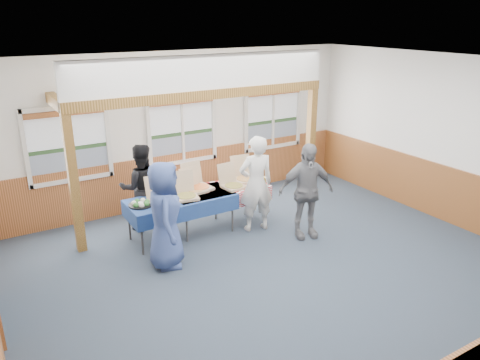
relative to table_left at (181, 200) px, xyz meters
name	(u,v)px	position (x,y,z in m)	size (l,w,h in m)	color
floor	(276,270)	(0.77, -1.92, -0.70)	(8.00, 8.00, 0.00)	#293743
ceiling	(282,66)	(0.77, -1.92, 2.50)	(8.00, 8.00, 0.00)	white
wall_back	(181,129)	(0.77, 1.58, 0.90)	(8.00, 8.00, 0.00)	silver
wall_right	(450,140)	(4.77, -1.92, 0.90)	(8.00, 8.00, 0.00)	silver
wainscot_back	(184,177)	(0.77, 1.55, -0.15)	(7.98, 0.05, 1.10)	brown
wainscot_right	(441,192)	(4.74, -1.92, -0.15)	(0.05, 6.98, 1.10)	brown
window_left	(68,140)	(-1.53, 1.54, 0.98)	(1.56, 0.10, 1.46)	silver
window_mid	(182,126)	(0.77, 1.54, 0.98)	(1.56, 0.10, 1.46)	silver
window_right	(273,114)	(3.07, 1.54, 0.98)	(1.56, 0.10, 1.46)	silver
post_left	(74,185)	(-1.73, 0.38, 0.50)	(0.15, 0.15, 2.40)	#543912
post_right	(310,144)	(3.27, 0.38, 0.50)	(0.15, 0.15, 2.40)	#543912
cross_beam	(207,94)	(0.77, 0.38, 1.79)	(5.15, 0.18, 0.18)	#543912
table_left	(181,200)	(0.00, 0.00, 0.00)	(2.04, 1.12, 0.76)	#353535
table_right	(219,191)	(0.81, 0.04, 0.00)	(1.88, 0.84, 0.76)	#353535
pizza_box_a	(162,200)	(-0.40, -0.11, 0.12)	(0.44, 0.53, 0.46)	tan
pizza_box_b	(194,188)	(0.35, 0.16, 0.12)	(0.41, 0.49, 0.41)	tan
pizza_box_c	(186,194)	(0.07, -0.06, 0.12)	(0.49, 0.56, 0.44)	tan
pizza_box_d	(198,185)	(0.46, 0.24, 0.12)	(0.49, 0.57, 0.47)	tan
pizza_box_e	(233,184)	(1.06, -0.04, 0.12)	(0.44, 0.52, 0.43)	tan
pizza_box_f	(245,177)	(1.47, 0.19, 0.12)	(0.47, 0.56, 0.46)	tan
veggie_tray	(141,204)	(-0.75, 0.00, 0.09)	(0.42, 0.42, 0.09)	black
drink_glass	(264,181)	(1.66, -0.21, 0.13)	(0.07, 0.07, 0.15)	#9E7A1A
woman_white	(256,184)	(1.31, -0.47, 0.21)	(0.67, 0.44, 1.83)	silver
woman_black	(141,187)	(-0.50, 0.67, 0.13)	(0.81, 0.63, 1.66)	black
man_blue	(165,215)	(-0.66, -0.86, 0.18)	(0.86, 0.56, 1.76)	#344883
person_grey	(306,191)	(1.92, -1.17, 0.18)	(1.03, 0.43, 1.76)	slate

